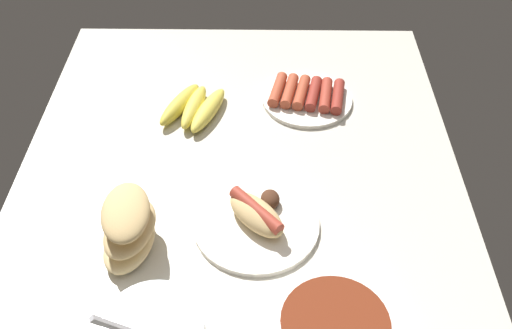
{
  "coord_description": "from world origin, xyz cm",
  "views": [
    {
      "loc": [
        80.81,
        4.6,
        83.61
      ],
      "look_at": [
        -3.82,
        3.44,
        3.0
      ],
      "focal_mm": 41.32,
      "sensor_mm": 36.0,
      "label": 1
    }
  ],
  "objects_px": {
    "bread_stack": "(128,228)",
    "bowl_chili": "(334,329)",
    "plate_sausages": "(307,96)",
    "plate_hotdog_assembled": "(257,219)",
    "banana_bunch": "(194,107)"
  },
  "relations": [
    {
      "from": "plate_hotdog_assembled",
      "to": "bowl_chili",
      "type": "distance_m",
      "value": 0.26
    },
    {
      "from": "plate_sausages",
      "to": "banana_bunch",
      "type": "relative_size",
      "value": 1.14
    },
    {
      "from": "plate_hotdog_assembled",
      "to": "bread_stack",
      "type": "bearing_deg",
      "value": -75.85
    },
    {
      "from": "bowl_chili",
      "to": "plate_sausages",
      "type": "bearing_deg",
      "value": -178.95
    },
    {
      "from": "plate_hotdog_assembled",
      "to": "banana_bunch",
      "type": "height_order",
      "value": "plate_hotdog_assembled"
    },
    {
      "from": "plate_hotdog_assembled",
      "to": "plate_sausages",
      "type": "bearing_deg",
      "value": 163.6
    },
    {
      "from": "plate_sausages",
      "to": "bread_stack",
      "type": "distance_m",
      "value": 0.55
    },
    {
      "from": "bowl_chili",
      "to": "banana_bunch",
      "type": "bearing_deg",
      "value": -154.39
    },
    {
      "from": "bread_stack",
      "to": "banana_bunch",
      "type": "bearing_deg",
      "value": 168.74
    },
    {
      "from": "bread_stack",
      "to": "bowl_chili",
      "type": "distance_m",
      "value": 0.39
    },
    {
      "from": "plate_hotdog_assembled",
      "to": "banana_bunch",
      "type": "xyz_separation_m",
      "value": [
        -0.33,
        -0.15,
        0.0
      ]
    },
    {
      "from": "bread_stack",
      "to": "plate_hotdog_assembled",
      "type": "bearing_deg",
      "value": 104.15
    },
    {
      "from": "plate_sausages",
      "to": "bowl_chili",
      "type": "relative_size",
      "value": 1.11
    },
    {
      "from": "plate_hotdog_assembled",
      "to": "bowl_chili",
      "type": "relative_size",
      "value": 1.25
    },
    {
      "from": "plate_hotdog_assembled",
      "to": "plate_sausages",
      "type": "relative_size",
      "value": 1.12
    }
  ]
}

